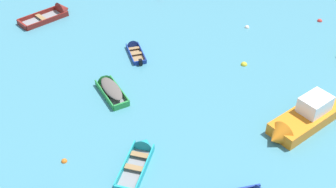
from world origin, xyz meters
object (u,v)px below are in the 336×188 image
at_px(rowboat_turquoise_near_camera, 140,155).
at_px(mooring_buoy_central, 244,65).
at_px(mooring_buoy_trailing, 320,21).
at_px(rowboat_green_center, 109,87).
at_px(mooring_buoy_near_foreground, 247,28).
at_px(rowboat_maroon_far_right, 57,13).
at_px(motor_launch_orange_back_row_center, 303,119).
at_px(rowboat_deep_blue_far_back, 134,49).
at_px(mooring_buoy_between_boats_left, 64,161).

bearing_deg(rowboat_turquoise_near_camera, mooring_buoy_central, 60.60).
bearing_deg(mooring_buoy_trailing, rowboat_green_center, -141.90).
height_order(rowboat_green_center, mooring_buoy_near_foreground, rowboat_green_center).
relative_size(rowboat_green_center, rowboat_maroon_far_right, 0.78).
bearing_deg(rowboat_turquoise_near_camera, rowboat_green_center, 120.28).
bearing_deg(mooring_buoy_trailing, rowboat_maroon_far_right, -174.46).
distance_m(motor_launch_orange_back_row_center, rowboat_maroon_far_right, 22.67).
distance_m(motor_launch_orange_back_row_center, rowboat_turquoise_near_camera, 9.83).
height_order(rowboat_deep_blue_far_back, rowboat_maroon_far_right, rowboat_maroon_far_right).
height_order(rowboat_turquoise_near_camera, mooring_buoy_between_boats_left, rowboat_turquoise_near_camera).
xyz_separation_m(rowboat_maroon_far_right, mooring_buoy_central, (16.13, -5.37, -0.20)).
relative_size(mooring_buoy_between_boats_left, mooring_buoy_trailing, 0.80).
xyz_separation_m(motor_launch_orange_back_row_center, mooring_buoy_central, (-3.41, 6.12, -0.57)).
bearing_deg(mooring_buoy_central, rowboat_deep_blue_far_back, 174.73).
height_order(rowboat_maroon_far_right, mooring_buoy_central, rowboat_maroon_far_right).
height_order(rowboat_deep_blue_far_back, mooring_buoy_near_foreground, rowboat_deep_blue_far_back).
distance_m(rowboat_deep_blue_far_back, mooring_buoy_between_boats_left, 11.77).
distance_m(mooring_buoy_between_boats_left, mooring_buoy_near_foreground, 19.22).
bearing_deg(motor_launch_orange_back_row_center, mooring_buoy_trailing, 77.98).
bearing_deg(mooring_buoy_near_foreground, rowboat_maroon_far_right, -179.40).
bearing_deg(mooring_buoy_trailing, mooring_buoy_between_boats_left, -130.95).
distance_m(rowboat_deep_blue_far_back, rowboat_green_center, 5.19).
distance_m(mooring_buoy_trailing, mooring_buoy_central, 9.84).
bearing_deg(mooring_buoy_central, rowboat_green_center, -153.79).
xyz_separation_m(rowboat_turquoise_near_camera, mooring_buoy_central, (5.63, 9.99, -0.20)).
xyz_separation_m(mooring_buoy_between_boats_left, mooring_buoy_trailing, (16.02, 18.46, 0.00)).
xyz_separation_m(rowboat_turquoise_near_camera, mooring_buoy_near_foreground, (5.85, 15.53, -0.20)).
xyz_separation_m(mooring_buoy_between_boats_left, mooring_buoy_central, (9.70, 10.92, 0.00)).
xyz_separation_m(rowboat_maroon_far_right, mooring_buoy_between_boats_left, (6.42, -16.29, -0.20)).
bearing_deg(mooring_buoy_near_foreground, mooring_buoy_central, -92.32).
bearing_deg(mooring_buoy_central, motor_launch_orange_back_row_center, -60.90).
height_order(rowboat_deep_blue_far_back, rowboat_turquoise_near_camera, rowboat_turquoise_near_camera).
bearing_deg(rowboat_maroon_far_right, rowboat_turquoise_near_camera, -55.65).
xyz_separation_m(rowboat_maroon_far_right, mooring_buoy_near_foreground, (16.35, 0.17, -0.20)).
xyz_separation_m(rowboat_deep_blue_far_back, mooring_buoy_trailing, (14.62, 6.78, -0.15)).
distance_m(motor_launch_orange_back_row_center, rowboat_green_center, 12.43).
xyz_separation_m(motor_launch_orange_back_row_center, mooring_buoy_near_foreground, (-3.18, 11.67, -0.57)).
distance_m(rowboat_maroon_far_right, mooring_buoy_near_foreground, 16.35).
bearing_deg(mooring_buoy_between_boats_left, motor_launch_orange_back_row_center, 20.08).
height_order(mooring_buoy_central, mooring_buoy_near_foreground, mooring_buoy_central).
relative_size(motor_launch_orange_back_row_center, rowboat_maroon_far_right, 1.18).
distance_m(rowboat_deep_blue_far_back, mooring_buoy_near_foreground, 9.78).
xyz_separation_m(motor_launch_orange_back_row_center, mooring_buoy_trailing, (2.91, 13.67, -0.57)).
relative_size(motor_launch_orange_back_row_center, rowboat_turquoise_near_camera, 1.36).
xyz_separation_m(rowboat_green_center, mooring_buoy_central, (8.90, 4.38, -0.32)).
distance_m(rowboat_maroon_far_right, mooring_buoy_between_boats_left, 17.51).
relative_size(mooring_buoy_central, mooring_buoy_near_foreground, 1.20).
distance_m(mooring_buoy_trailing, mooring_buoy_near_foreground, 6.41).
relative_size(rowboat_deep_blue_far_back, rowboat_maroon_far_right, 0.70).
relative_size(rowboat_turquoise_near_camera, mooring_buoy_between_boats_left, 11.78).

